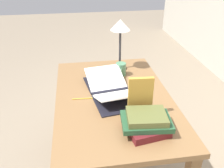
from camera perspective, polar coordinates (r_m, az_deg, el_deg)
reading_desk at (r=1.79m, az=0.29°, el=-5.71°), size 1.24×0.79×0.76m
open_book at (r=1.76m, az=-0.32°, el=-1.13°), size 0.59×0.36×0.10m
book_stack_tall at (r=1.41m, az=7.81°, el=-8.69°), size 0.25×0.29×0.11m
book_standing_upright at (r=1.48m, az=6.49°, el=-3.03°), size 0.03×0.15×0.26m
reading_lamp at (r=2.01m, az=1.91°, el=12.29°), size 0.16×0.16×0.42m
coffee_mug at (r=2.00m, az=2.03°, el=3.39°), size 0.11×0.08×0.10m
pencil at (r=1.71m, az=-6.15°, el=-3.30°), size 0.02×0.18×0.01m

